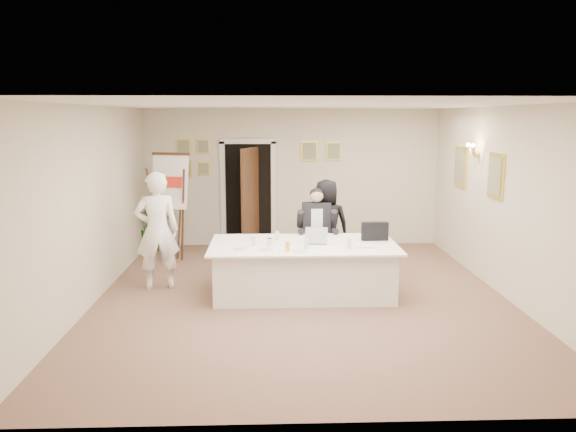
# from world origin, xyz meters

# --- Properties ---
(floor) EXTENTS (7.00, 7.00, 0.00)m
(floor) POSITION_xyz_m (0.00, 0.00, 0.00)
(floor) COLOR brown
(floor) RESTS_ON ground
(ceiling) EXTENTS (6.00, 7.00, 0.02)m
(ceiling) POSITION_xyz_m (0.00, 0.00, 2.80)
(ceiling) COLOR white
(ceiling) RESTS_ON wall_back
(wall_back) EXTENTS (6.00, 0.10, 2.80)m
(wall_back) POSITION_xyz_m (0.00, 3.50, 1.40)
(wall_back) COLOR beige
(wall_back) RESTS_ON floor
(wall_front) EXTENTS (6.00, 0.10, 2.80)m
(wall_front) POSITION_xyz_m (0.00, -3.50, 1.40)
(wall_front) COLOR beige
(wall_front) RESTS_ON floor
(wall_left) EXTENTS (0.10, 7.00, 2.80)m
(wall_left) POSITION_xyz_m (-3.00, 0.00, 1.40)
(wall_left) COLOR beige
(wall_left) RESTS_ON floor
(wall_right) EXTENTS (0.10, 7.00, 2.80)m
(wall_right) POSITION_xyz_m (3.00, 0.00, 1.40)
(wall_right) COLOR beige
(wall_right) RESTS_ON floor
(doorway) EXTENTS (1.14, 0.86, 2.20)m
(doorway) POSITION_xyz_m (-0.88, 3.32, 1.04)
(doorway) COLOR black
(doorway) RESTS_ON floor
(pictures_back_wall) EXTENTS (3.40, 0.06, 0.80)m
(pictures_back_wall) POSITION_xyz_m (-0.80, 3.47, 1.85)
(pictures_back_wall) COLOR #E4CC4E
(pictures_back_wall) RESTS_ON wall_back
(pictures_right_wall) EXTENTS (0.06, 2.20, 0.80)m
(pictures_right_wall) POSITION_xyz_m (2.97, 1.20, 1.75)
(pictures_right_wall) COLOR #E4CC4E
(pictures_right_wall) RESTS_ON wall_right
(wall_sconce) EXTENTS (0.20, 0.30, 0.24)m
(wall_sconce) POSITION_xyz_m (2.90, 1.20, 2.10)
(wall_sconce) COLOR gold
(wall_sconce) RESTS_ON wall_right
(conference_table) EXTENTS (2.77, 1.48, 0.78)m
(conference_table) POSITION_xyz_m (0.03, 0.14, 0.39)
(conference_table) COLOR white
(conference_table) RESTS_ON floor
(seated_man) EXTENTS (0.78, 0.81, 1.49)m
(seated_man) POSITION_xyz_m (0.31, 1.20, 0.74)
(seated_man) COLOR black
(seated_man) RESTS_ON floor
(flip_chart) EXTENTS (0.71, 0.52, 1.97)m
(flip_chart) POSITION_xyz_m (-2.22, 2.18, 0.91)
(flip_chart) COLOR black
(flip_chart) RESTS_ON floor
(standing_man) EXTENTS (0.75, 0.58, 1.83)m
(standing_man) POSITION_xyz_m (-2.20, 0.50, 0.91)
(standing_man) COLOR white
(standing_man) RESTS_ON floor
(standing_woman) EXTENTS (0.81, 0.56, 1.60)m
(standing_woman) POSITION_xyz_m (0.50, 1.43, 0.80)
(standing_woman) COLOR black
(standing_woman) RESTS_ON floor
(potted_palm) EXTENTS (1.21, 1.15, 1.04)m
(potted_palm) POSITION_xyz_m (-2.80, 3.20, 0.52)
(potted_palm) COLOR #226120
(potted_palm) RESTS_ON floor
(laptop) EXTENTS (0.38, 0.40, 0.28)m
(laptop) POSITION_xyz_m (0.21, 0.21, 0.91)
(laptop) COLOR #B7BABC
(laptop) RESTS_ON conference_table
(laptop_bag) EXTENTS (0.41, 0.12, 0.28)m
(laptop_bag) POSITION_xyz_m (1.13, 0.34, 0.92)
(laptop_bag) COLOR black
(laptop_bag) RESTS_ON conference_table
(paper_stack) EXTENTS (0.30, 0.21, 0.03)m
(paper_stack) POSITION_xyz_m (0.90, -0.10, 0.79)
(paper_stack) COLOR white
(paper_stack) RESTS_ON conference_table
(plate_left) EXTENTS (0.22, 0.22, 0.01)m
(plate_left) POSITION_xyz_m (-0.90, -0.22, 0.78)
(plate_left) COLOR white
(plate_left) RESTS_ON conference_table
(plate_mid) EXTENTS (0.23, 0.23, 0.01)m
(plate_mid) POSITION_xyz_m (-0.52, -0.25, 0.78)
(plate_mid) COLOR white
(plate_mid) RESTS_ON conference_table
(plate_near) EXTENTS (0.26, 0.26, 0.01)m
(plate_near) POSITION_xyz_m (-0.04, -0.35, 0.78)
(plate_near) COLOR white
(plate_near) RESTS_ON conference_table
(glass_a) EXTENTS (0.08, 0.08, 0.14)m
(glass_a) POSITION_xyz_m (-0.71, 0.02, 0.84)
(glass_a) COLOR silver
(glass_a) RESTS_ON conference_table
(glass_b) EXTENTS (0.07, 0.07, 0.14)m
(glass_b) POSITION_xyz_m (0.05, -0.17, 0.84)
(glass_b) COLOR silver
(glass_b) RESTS_ON conference_table
(glass_c) EXTENTS (0.08, 0.08, 0.14)m
(glass_c) POSITION_xyz_m (0.66, -0.19, 0.84)
(glass_c) COLOR silver
(glass_c) RESTS_ON conference_table
(glass_d) EXTENTS (0.07, 0.07, 0.14)m
(glass_d) POSITION_xyz_m (-0.36, 0.41, 0.84)
(glass_d) COLOR silver
(glass_d) RESTS_ON conference_table
(oj_glass) EXTENTS (0.08, 0.08, 0.13)m
(oj_glass) POSITION_xyz_m (-0.23, -0.31, 0.84)
(oj_glass) COLOR #FFAB15
(oj_glass) RESTS_ON conference_table
(steel_jug) EXTENTS (0.09, 0.09, 0.11)m
(steel_jug) POSITION_xyz_m (-0.47, 0.03, 0.83)
(steel_jug) COLOR silver
(steel_jug) RESTS_ON conference_table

